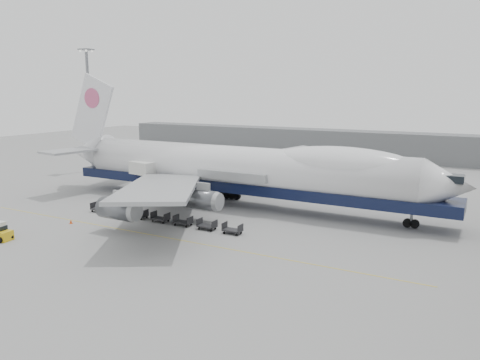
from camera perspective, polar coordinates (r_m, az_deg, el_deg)
The scene contains 14 objects.
ground at distance 60.78m, azimuth -5.86°, elevation -5.42°, with size 260.00×260.00×0.00m, color gray.
apron_line at distance 56.16m, azimuth -9.33°, elevation -6.87°, with size 60.00×0.15×0.01m, color gold.
hangar at distance 126.41m, azimuth 8.42°, elevation 4.59°, with size 110.00×8.00×7.00m, color slate.
floodlight_mast at distance 104.15m, azimuth -17.89°, elevation 8.83°, with size 2.40×2.40×25.43m.
airliner at distance 69.22m, azimuth 0.10°, elevation 1.41°, with size 67.00×55.30×19.98m.
catering_truck at distance 75.53m, azimuth -11.71°, elevation 0.28°, with size 4.77×3.63×5.98m.
traffic_cone at distance 64.68m, azimuth -19.92°, elevation -4.78°, with size 0.38×0.38×0.56m.
dolly_0 at distance 69.42m, azimuth -16.77°, elevation -3.32°, with size 2.30×1.35×1.30m.
dolly_1 at distance 66.95m, azimuth -14.57°, elevation -3.72°, with size 2.30×1.35×1.30m.
dolly_2 at distance 64.59m, azimuth -12.22°, elevation -4.15°, with size 2.30×1.35×1.30m.
dolly_3 at distance 62.35m, azimuth -9.68°, elevation -4.59°, with size 2.30×1.35×1.30m.
dolly_4 at distance 60.25m, azimuth -6.96°, elevation -5.06°, with size 2.30×1.35×1.30m.
dolly_5 at distance 58.29m, azimuth -4.04°, elevation -5.55°, with size 2.30×1.35×1.30m.
dolly_6 at distance 56.50m, azimuth -0.93°, elevation -6.06°, with size 2.30×1.35×1.30m.
Camera 1 is at (33.14, -48.07, 16.91)m, focal length 35.00 mm.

